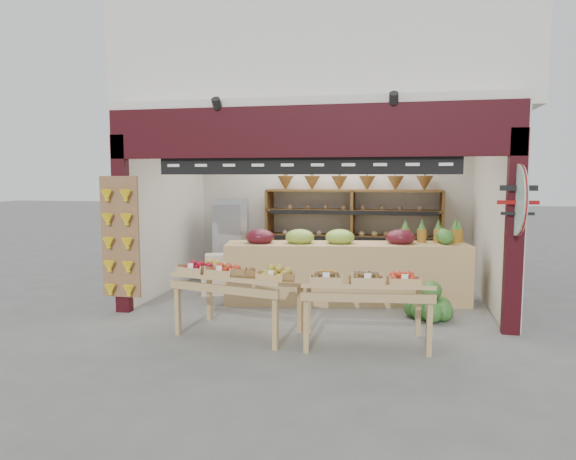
# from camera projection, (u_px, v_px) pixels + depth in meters

# --- Properties ---
(ground) EXTENTS (60.00, 60.00, 0.00)m
(ground) POSITION_uv_depth(u_px,v_px,m) (314.00, 304.00, 8.27)
(ground) COLOR slate
(ground) RESTS_ON ground
(shop_structure) EXTENTS (6.36, 5.12, 5.40)m
(shop_structure) POSITION_uv_depth(u_px,v_px,m) (328.00, 74.00, 9.43)
(shop_structure) COLOR silver
(shop_structure) RESTS_ON ground
(banana_board) EXTENTS (0.60, 0.15, 1.80)m
(banana_board) POSITION_uv_depth(u_px,v_px,m) (119.00, 240.00, 7.56)
(banana_board) COLOR #8D5F40
(banana_board) RESTS_ON ground
(gift_sign) EXTENTS (0.04, 0.93, 0.92)m
(gift_sign) POSITION_uv_depth(u_px,v_px,m) (518.00, 200.00, 6.42)
(gift_sign) COLOR #BFF1D9
(gift_sign) RESTS_ON ground
(back_shelving) EXTENTS (3.37, 0.55, 2.05)m
(back_shelving) POSITION_uv_depth(u_px,v_px,m) (353.00, 216.00, 9.92)
(back_shelving) COLOR brown
(back_shelving) RESTS_ON ground
(refrigerator) EXTENTS (0.75, 0.75, 1.61)m
(refrigerator) POSITION_uv_depth(u_px,v_px,m) (232.00, 240.00, 10.02)
(refrigerator) COLOR #B9BCC0
(refrigerator) RESTS_ON ground
(cardboard_stack) EXTENTS (1.07, 0.90, 0.70)m
(cardboard_stack) POSITION_uv_depth(u_px,v_px,m) (229.00, 279.00, 8.98)
(cardboard_stack) COLOR beige
(cardboard_stack) RESTS_ON ground
(mid_counter) EXTENTS (3.95, 1.42, 1.20)m
(mid_counter) POSITION_uv_depth(u_px,v_px,m) (345.00, 270.00, 8.31)
(mid_counter) COLOR tan
(mid_counter) RESTS_ON ground
(display_table_left) EXTENTS (1.67, 1.17, 0.98)m
(display_table_left) POSITION_uv_depth(u_px,v_px,m) (233.00, 276.00, 6.68)
(display_table_left) COLOR tan
(display_table_left) RESTS_ON ground
(display_table_right) EXTENTS (1.61, 1.03, 0.98)m
(display_table_right) POSITION_uv_depth(u_px,v_px,m) (360.00, 283.00, 6.23)
(display_table_right) COLOR tan
(display_table_right) RESTS_ON ground
(watermelon_pile) EXTENTS (0.69, 0.69, 0.54)m
(watermelon_pile) POSITION_uv_depth(u_px,v_px,m) (429.00, 306.00, 7.39)
(watermelon_pile) COLOR #1D4D19
(watermelon_pile) RESTS_ON ground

